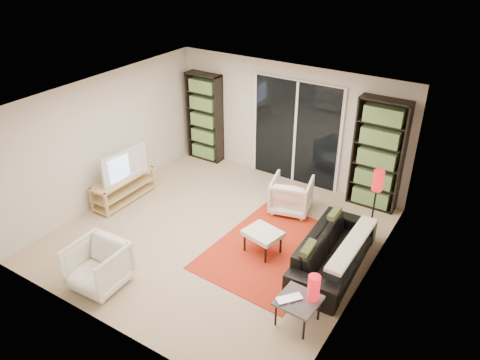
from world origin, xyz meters
name	(u,v)px	position (x,y,z in m)	size (l,w,h in m)	color
floor	(218,234)	(0.00, 0.00, 0.00)	(5.00, 5.00, 0.00)	#C3A78C
wall_back	(288,123)	(0.00, 2.50, 1.20)	(5.00, 0.02, 2.40)	beige
wall_front	(99,255)	(0.00, -2.50, 1.20)	(5.00, 0.02, 2.40)	beige
wall_left	(106,139)	(-2.50, 0.00, 1.20)	(0.02, 5.00, 2.40)	beige
wall_right	(369,219)	(2.50, 0.00, 1.20)	(0.02, 5.00, 2.40)	beige
ceiling	(215,101)	(0.00, 0.00, 2.40)	(5.00, 5.00, 0.02)	white
sliding_door	(296,133)	(0.20, 2.46, 1.05)	(1.92, 0.08, 2.16)	white
bookshelf_left	(205,117)	(-1.95, 2.33, 0.98)	(0.80, 0.30, 1.95)	black
bookshelf_right	(378,155)	(1.90, 2.33, 1.05)	(0.90, 0.30, 2.10)	black
tv_stand	(124,188)	(-2.18, -0.02, 0.26)	(0.43, 1.33, 0.50)	tan
tv	(121,164)	(-2.16, -0.02, 0.79)	(0.99, 0.13, 0.57)	black
rug	(273,250)	(1.01, 0.10, 0.01)	(1.78, 2.41, 0.01)	red
sofa	(334,252)	(2.00, 0.22, 0.30)	(2.02, 0.79, 0.59)	black
armchair_back	(291,195)	(0.70, 1.35, 0.33)	(0.71, 0.73, 0.66)	white
armchair_front	(98,266)	(-0.74, -1.99, 0.35)	(0.75, 0.77, 0.70)	white
ottoman	(263,234)	(0.89, -0.02, 0.35)	(0.64, 0.56, 0.40)	white
side_table	(298,302)	(2.04, -1.11, 0.36)	(0.55, 0.55, 0.40)	#4A4A4F
laptop	(291,301)	(1.98, -1.20, 0.41)	(0.34, 0.22, 0.03)	silver
table_lamp	(314,288)	(2.19, -0.99, 0.58)	(0.16, 0.16, 0.37)	red
floor_lamp	(377,188)	(2.23, 1.29, 0.97)	(0.19, 0.19, 1.28)	black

